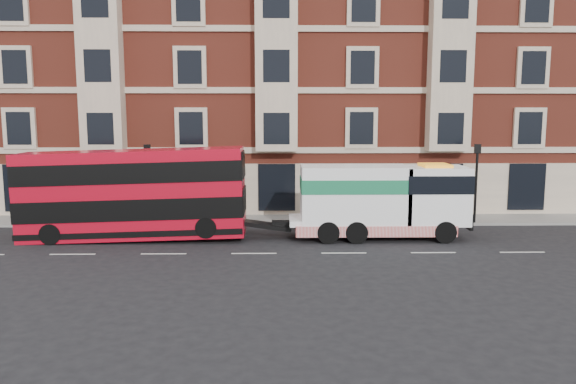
# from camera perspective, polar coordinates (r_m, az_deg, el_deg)

# --- Properties ---
(ground) EXTENTS (120.00, 120.00, 0.00)m
(ground) POSITION_cam_1_polar(r_m,az_deg,el_deg) (25.07, -3.47, -6.26)
(ground) COLOR black
(ground) RESTS_ON ground
(sidewalk) EXTENTS (90.00, 3.00, 0.15)m
(sidewalk) POSITION_cam_1_polar(r_m,az_deg,el_deg) (32.37, -2.92, -2.86)
(sidewalk) COLOR slate
(sidewalk) RESTS_ON ground
(victorian_terrace) EXTENTS (45.00, 12.00, 20.40)m
(victorian_terrace) POSITION_cam_1_polar(r_m,az_deg,el_deg) (39.47, -1.92, 13.66)
(victorian_terrace) COLOR maroon
(victorian_terrace) RESTS_ON ground
(lamp_post_west) EXTENTS (0.35, 0.15, 4.35)m
(lamp_post_west) POSITION_cam_1_polar(r_m,az_deg,el_deg) (31.47, -14.02, 1.39)
(lamp_post_west) COLOR black
(lamp_post_west) RESTS_ON sidewalk
(lamp_post_east) EXTENTS (0.35, 0.15, 4.35)m
(lamp_post_east) POSITION_cam_1_polar(r_m,az_deg,el_deg) (32.56, 18.58, 1.43)
(lamp_post_east) COLOR black
(lamp_post_east) RESTS_ON sidewalk
(double_decker_bus) EXTENTS (10.86, 2.49, 4.40)m
(double_decker_bus) POSITION_cam_1_polar(r_m,az_deg,el_deg) (28.42, -15.48, -0.05)
(double_decker_bus) COLOR #B80A1E
(double_decker_bus) RESTS_ON ground
(tow_truck) EXTENTS (8.70, 2.57, 3.62)m
(tow_truck) POSITION_cam_1_polar(r_m,az_deg,el_deg) (28.03, 9.18, -0.82)
(tow_truck) COLOR white
(tow_truck) RESTS_ON ground
(pedestrian) EXTENTS (0.60, 0.42, 1.58)m
(pedestrian) POSITION_cam_1_polar(r_m,az_deg,el_deg) (33.13, -16.02, -1.39)
(pedestrian) COLOR #1B1F36
(pedestrian) RESTS_ON sidewalk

